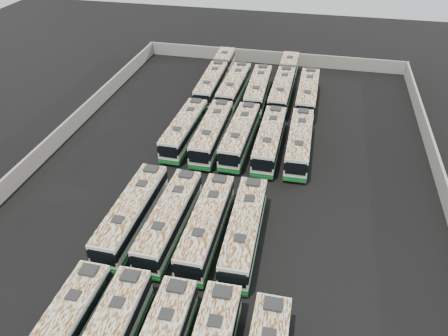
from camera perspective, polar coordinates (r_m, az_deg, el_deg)
ground at (r=47.99m, az=0.67°, el=-1.97°), size 140.00×140.00×0.00m
perimeter_wall at (r=47.34m, az=0.67°, el=-0.90°), size 45.20×73.20×2.20m
bus_midfront_far_left at (r=42.15m, az=-11.88°, el=-5.79°), size 2.82×12.47×3.50m
bus_midfront_left at (r=40.98m, az=-7.10°, el=-6.63°), size 2.86×12.28×3.44m
bus_midfront_center at (r=40.11m, az=-2.29°, el=-7.42°), size 2.61×12.23×3.44m
bus_midfront_right at (r=39.59m, az=2.68°, el=-8.08°), size 2.91×12.40×3.48m
bus_midback_far_left at (r=54.75m, az=-5.17°, el=5.09°), size 2.85×12.08×3.39m
bus_midback_left at (r=53.70m, az=-1.57°, el=4.67°), size 2.67×12.49×3.52m
bus_midback_center at (r=53.18m, az=2.09°, el=4.31°), size 2.88×12.40×3.48m
bus_midback_right at (r=52.56m, az=5.98°, el=3.73°), size 2.62×12.31×3.47m
bus_midback_far_right at (r=52.48m, az=9.82°, el=3.32°), size 2.73×12.31×3.46m
bus_back_far_left at (r=69.53m, az=-1.07°, el=11.90°), size 2.90×18.89×3.42m
bus_back_left at (r=65.80m, az=1.33°, el=10.58°), size 2.89×12.49×3.51m
bus_back_center at (r=65.06m, az=4.48°, el=10.18°), size 2.94×12.46×3.50m
bus_back_right at (r=67.84m, az=7.90°, el=11.01°), size 2.75×19.22×3.48m
bus_back_far_right at (r=64.64m, az=10.85°, el=9.50°), size 2.67×12.48×3.52m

